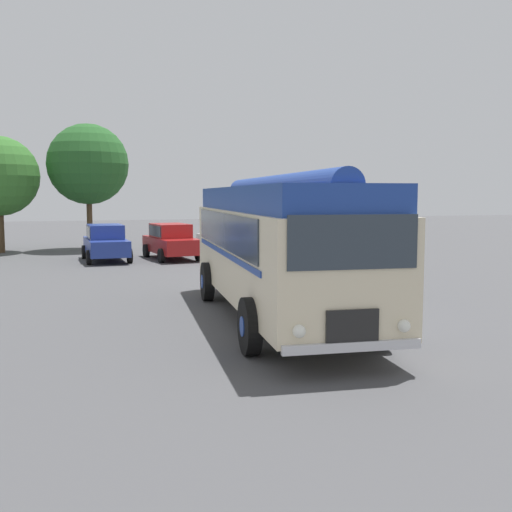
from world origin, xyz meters
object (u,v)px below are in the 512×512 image
(vintage_bus, at_px, (276,242))
(car_mid_right, at_px, (225,239))
(car_near_left, at_px, (106,242))
(car_mid_left, at_px, (171,241))

(vintage_bus, height_order, car_mid_right, vintage_bus)
(car_near_left, distance_m, car_mid_left, 3.00)
(car_mid_right, bearing_deg, car_mid_left, -170.11)
(car_near_left, bearing_deg, car_mid_left, -3.62)
(car_mid_left, bearing_deg, car_mid_right, 9.89)
(car_near_left, distance_m, car_mid_right, 5.80)
(car_near_left, xyz_separation_m, car_mid_left, (2.99, -0.19, 0.00))
(car_near_left, height_order, car_mid_right, same)
(vintage_bus, bearing_deg, car_mid_right, 78.53)
(vintage_bus, relative_size, car_mid_right, 2.39)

